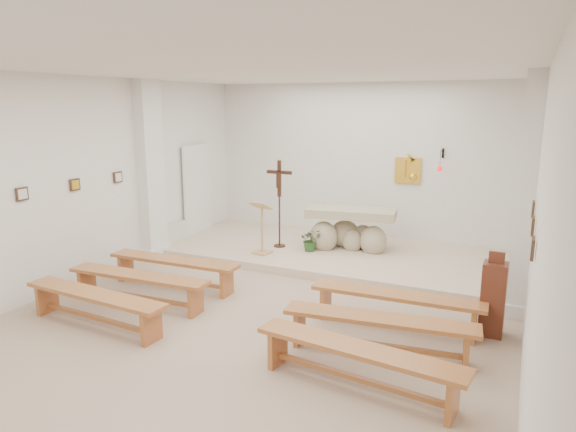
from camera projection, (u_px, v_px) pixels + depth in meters
The scene contains 29 objects.
ground at pixel (252, 322), 7.31m from camera, with size 7.00×10.00×0.00m, color tan.
wall_left at pixel (64, 184), 8.39m from camera, with size 0.02×10.00×3.50m, color silver.
wall_right at pixel (535, 227), 5.49m from camera, with size 0.02×10.00×3.50m, color silver.
wall_back at pixel (361, 163), 11.35m from camera, with size 7.00×0.02×3.50m, color silver.
ceiling at pixel (248, 68), 6.56m from camera, with size 7.00×10.00×0.02m, color silver.
sanctuary_platform at pixel (336, 253), 10.39m from camera, with size 6.98×3.00×0.15m, color beige.
pilaster_left at pixel (151, 171), 10.11m from camera, with size 0.26×0.55×3.50m, color white.
pilaster_right at pixel (526, 196), 7.30m from camera, with size 0.26×0.55×3.50m, color white.
gold_wall_relief at pixel (408, 171), 10.91m from camera, with size 0.55×0.04×0.55m, color gold.
sanctuary_lamp at pixel (440, 166), 10.36m from camera, with size 0.11×0.36×0.44m.
station_frame_left_front at pixel (22, 194), 7.68m from camera, with size 0.03×0.20×0.20m, color #3F2A1B.
station_frame_left_mid at pixel (75, 185), 8.56m from camera, with size 0.03×0.20×0.20m, color #3F2A1B.
station_frame_left_rear at pixel (118, 177), 9.45m from camera, with size 0.03×0.20×0.20m, color #3F2A1B.
station_frame_right_front at pixel (533, 248), 4.79m from camera, with size 0.03×0.20×0.20m, color #3F2A1B.
station_frame_right_mid at pixel (533, 226), 5.68m from camera, with size 0.03×0.20×0.20m, color #3F2A1B.
station_frame_right_rear at pixel (533, 209), 6.56m from camera, with size 0.03×0.20×0.20m, color #3F2A1B.
radiator_left at pixel (174, 235), 11.07m from camera, with size 0.10×0.85×0.52m, color silver.
radiator_right at pixel (521, 281), 8.22m from camera, with size 0.10×0.85×0.52m, color silver.
altar at pixel (350, 232), 10.39m from camera, with size 1.85×0.94×0.91m.
lectern at pixel (262, 228), 10.01m from camera, with size 0.41×0.35×1.06m.
crucifix_stand at pixel (279, 197), 10.40m from camera, with size 0.54×0.23×1.79m.
potted_plant at pixel (311, 240), 10.26m from camera, with size 0.41×0.36×0.46m, color #295321.
donation_pedestal at pixel (493, 298), 6.82m from camera, with size 0.31×0.31×1.16m.
bench_left_front at pixel (174, 266), 8.62m from camera, with size 2.38×0.46×0.50m.
bench_right_front at pixel (396, 302), 7.05m from camera, with size 2.38×0.46×0.50m.
bench_left_second at pixel (138, 282), 7.85m from camera, with size 2.38×0.50×0.50m.
bench_right_second at pixel (379, 326), 6.28m from camera, with size 2.39×0.65×0.50m.
bench_left_third at pixel (95, 301), 7.08m from camera, with size 2.38×0.51×0.50m.
bench_right_third at pixel (357, 357), 5.51m from camera, with size 2.39×0.65×0.50m.
Camera 1 is at (3.36, -5.95, 3.04)m, focal length 32.00 mm.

